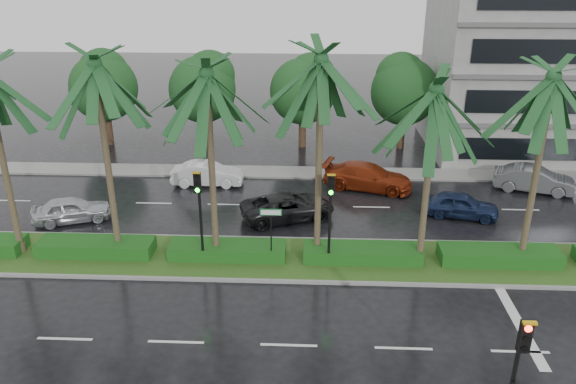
{
  "coord_description": "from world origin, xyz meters",
  "views": [
    {
      "loc": [
        0.68,
        -21.06,
        12.55
      ],
      "look_at": [
        -0.31,
        1.5,
        3.11
      ],
      "focal_mm": 35.0,
      "sensor_mm": 36.0,
      "label": 1
    }
  ],
  "objects_px": {
    "car_red": "(368,177)",
    "car_darkgrey": "(288,207)",
    "car_blue": "(461,205)",
    "car_grey": "(534,179)",
    "signal_median_left": "(199,204)",
    "street_sign": "(271,222)",
    "car_white": "(207,174)",
    "signal_near": "(514,381)",
    "car_silver": "(72,210)"
  },
  "relations": [
    {
      "from": "car_darkgrey",
      "to": "car_red",
      "type": "distance_m",
      "value": 6.25
    },
    {
      "from": "signal_near",
      "to": "car_blue",
      "type": "height_order",
      "value": "signal_near"
    },
    {
      "from": "signal_median_left",
      "to": "car_blue",
      "type": "xyz_separation_m",
      "value": [
        12.5,
        5.72,
        -2.34
      ]
    },
    {
      "from": "signal_median_left",
      "to": "car_blue",
      "type": "height_order",
      "value": "signal_median_left"
    },
    {
      "from": "signal_median_left",
      "to": "car_darkgrey",
      "type": "xyz_separation_m",
      "value": [
        3.5,
        5.06,
        -2.33
      ]
    },
    {
      "from": "car_darkgrey",
      "to": "car_grey",
      "type": "relative_size",
      "value": 1.08
    },
    {
      "from": "car_blue",
      "to": "car_darkgrey",
      "type": "bearing_deg",
      "value": 106.75
    },
    {
      "from": "signal_near",
      "to": "car_white",
      "type": "height_order",
      "value": "signal_near"
    },
    {
      "from": "car_red",
      "to": "car_grey",
      "type": "height_order",
      "value": "car_red"
    },
    {
      "from": "street_sign",
      "to": "car_grey",
      "type": "bearing_deg",
      "value": 32.37
    },
    {
      "from": "car_darkgrey",
      "to": "car_red",
      "type": "bearing_deg",
      "value": -66.56
    },
    {
      "from": "car_blue",
      "to": "car_grey",
      "type": "xyz_separation_m",
      "value": [
        5.08,
        3.7,
        0.08
      ]
    },
    {
      "from": "street_sign",
      "to": "car_silver",
      "type": "relative_size",
      "value": 0.68
    },
    {
      "from": "street_sign",
      "to": "car_white",
      "type": "relative_size",
      "value": 0.62
    },
    {
      "from": "car_red",
      "to": "car_blue",
      "type": "height_order",
      "value": "car_red"
    },
    {
      "from": "car_silver",
      "to": "car_white",
      "type": "height_order",
      "value": "car_white"
    },
    {
      "from": "car_silver",
      "to": "car_blue",
      "type": "distance_m",
      "value": 20.1
    },
    {
      "from": "car_silver",
      "to": "car_grey",
      "type": "distance_m",
      "value": 25.65
    },
    {
      "from": "car_red",
      "to": "car_darkgrey",
      "type": "bearing_deg",
      "value": 149.97
    },
    {
      "from": "street_sign",
      "to": "car_silver",
      "type": "bearing_deg",
      "value": 158.9
    },
    {
      "from": "car_silver",
      "to": "car_grey",
      "type": "relative_size",
      "value": 0.86
    },
    {
      "from": "signal_median_left",
      "to": "car_white",
      "type": "distance_m",
      "value": 9.97
    },
    {
      "from": "signal_median_left",
      "to": "car_white",
      "type": "height_order",
      "value": "signal_median_left"
    },
    {
      "from": "car_silver",
      "to": "car_red",
      "type": "distance_m",
      "value": 16.38
    },
    {
      "from": "signal_near",
      "to": "car_grey",
      "type": "bearing_deg",
      "value": 68.37
    },
    {
      "from": "car_silver",
      "to": "car_darkgrey",
      "type": "distance_m",
      "value": 11.08
    },
    {
      "from": "car_white",
      "to": "car_blue",
      "type": "height_order",
      "value": "car_white"
    },
    {
      "from": "car_darkgrey",
      "to": "car_grey",
      "type": "height_order",
      "value": "car_grey"
    },
    {
      "from": "street_sign",
      "to": "car_grey",
      "type": "height_order",
      "value": "street_sign"
    },
    {
      "from": "signal_median_left",
      "to": "car_blue",
      "type": "distance_m",
      "value": 13.95
    },
    {
      "from": "car_grey",
      "to": "car_white",
      "type": "bearing_deg",
      "value": 106.83
    },
    {
      "from": "car_darkgrey",
      "to": "car_white",
      "type": "bearing_deg",
      "value": 27.42
    },
    {
      "from": "signal_near",
      "to": "car_blue",
      "type": "relative_size",
      "value": 1.13
    },
    {
      "from": "car_silver",
      "to": "car_darkgrey",
      "type": "relative_size",
      "value": 0.8
    },
    {
      "from": "signal_near",
      "to": "street_sign",
      "type": "height_order",
      "value": "signal_near"
    },
    {
      "from": "street_sign",
      "to": "car_silver",
      "type": "height_order",
      "value": "street_sign"
    },
    {
      "from": "street_sign",
      "to": "car_silver",
      "type": "distance_m",
      "value": 11.4
    },
    {
      "from": "car_silver",
      "to": "car_blue",
      "type": "height_order",
      "value": "car_blue"
    },
    {
      "from": "street_sign",
      "to": "car_blue",
      "type": "height_order",
      "value": "street_sign"
    },
    {
      "from": "car_darkgrey",
      "to": "car_silver",
      "type": "bearing_deg",
      "value": 73.71
    },
    {
      "from": "signal_median_left",
      "to": "car_darkgrey",
      "type": "relative_size",
      "value": 0.9
    },
    {
      "from": "street_sign",
      "to": "car_red",
      "type": "relative_size",
      "value": 0.5
    },
    {
      "from": "car_white",
      "to": "car_grey",
      "type": "bearing_deg",
      "value": -91.43
    },
    {
      "from": "car_darkgrey",
      "to": "car_blue",
      "type": "relative_size",
      "value": 1.26
    },
    {
      "from": "street_sign",
      "to": "car_grey",
      "type": "relative_size",
      "value": 0.58
    },
    {
      "from": "car_blue",
      "to": "car_grey",
      "type": "relative_size",
      "value": 0.86
    },
    {
      "from": "signal_near",
      "to": "signal_median_left",
      "type": "bearing_deg",
      "value": 135.91
    },
    {
      "from": "car_blue",
      "to": "signal_near",
      "type": "bearing_deg",
      "value": -176.69
    },
    {
      "from": "car_white",
      "to": "car_darkgrey",
      "type": "height_order",
      "value": "car_white"
    },
    {
      "from": "car_white",
      "to": "car_blue",
      "type": "xyz_separation_m",
      "value": [
        14.0,
        -3.86,
        -0.04
      ]
    }
  ]
}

